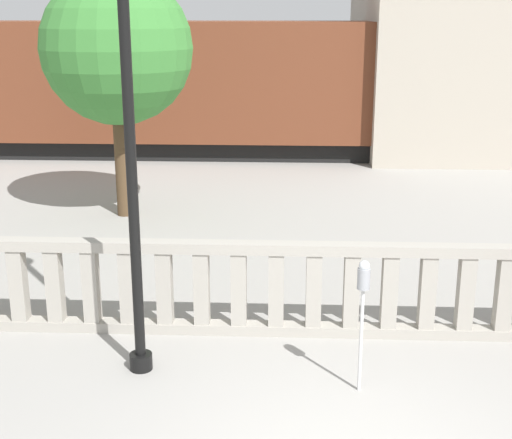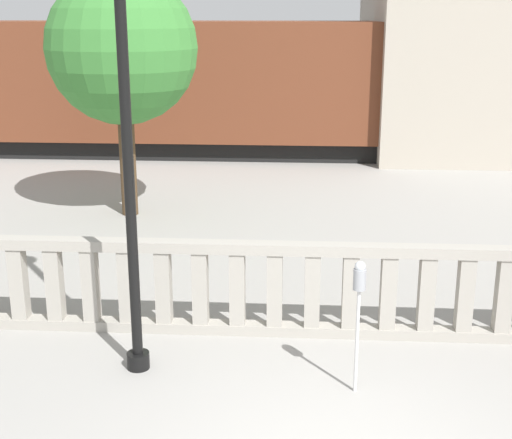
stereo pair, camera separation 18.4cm
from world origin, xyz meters
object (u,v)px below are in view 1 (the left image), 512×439
object	(u,v)px
lamppost	(128,97)
train_far	(373,67)
parking_meter	(363,291)
train_near	(159,86)
tree_left	(117,49)

from	to	relation	value
lamppost	train_far	xyz separation A→B (m)	(5.48, 25.46, -1.50)
parking_meter	train_near	size ratio (longest dim) A/B	0.06
lamppost	parking_meter	distance (m)	3.31
parking_meter	tree_left	bearing A→B (deg)	121.02
lamppost	train_near	size ratio (longest dim) A/B	0.21
train_near	tree_left	world-z (taller)	tree_left
train_near	train_far	world-z (taller)	train_near
lamppost	parking_meter	size ratio (longest dim) A/B	3.52
train_far	tree_left	bearing A→B (deg)	-111.02
parking_meter	train_near	xyz separation A→B (m)	(-4.72, 14.00, 0.82)
train_near	tree_left	size ratio (longest dim) A/B	5.21
lamppost	train_near	bearing A→B (deg)	98.93
parking_meter	train_near	world-z (taller)	train_near
lamppost	tree_left	bearing A→B (deg)	104.22
tree_left	train_far	bearing A→B (deg)	68.98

